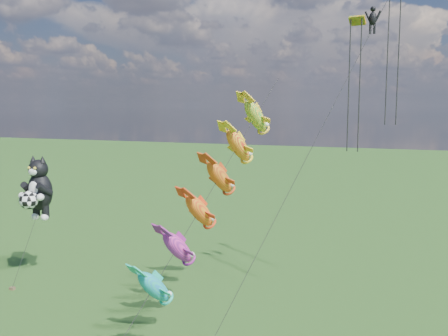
% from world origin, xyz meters
% --- Properties ---
extents(cat_kite_rig, '(2.40, 4.14, 10.23)m').
position_xyz_m(cat_kite_rig, '(0.21, 8.30, 7.57)').
color(cat_kite_rig, '#4F3B29').
rests_on(cat_kite_rig, ground).
extents(fish_windsock_rig, '(5.47, 15.08, 16.04)m').
position_xyz_m(fish_windsock_rig, '(17.22, 3.57, 9.03)').
color(fish_windsock_rig, '#4F3B29').
rests_on(fish_windsock_rig, ground).
extents(parafoil_rig, '(9.03, 15.56, 22.36)m').
position_xyz_m(parafoil_rig, '(25.35, 10.39, 18.61)').
color(parafoil_rig, '#4F3B29').
rests_on(parafoil_rig, ground).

